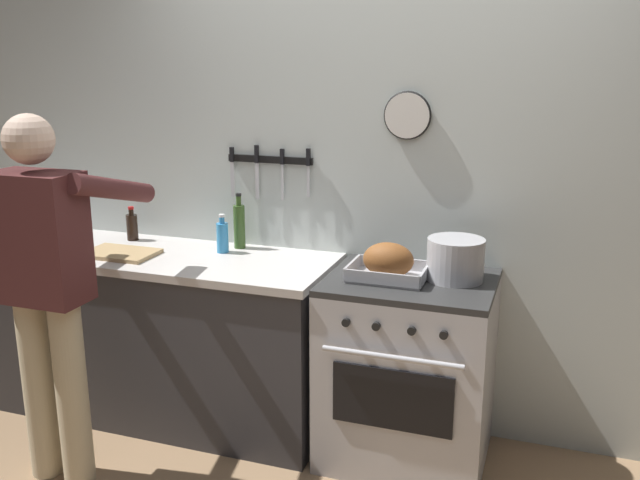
% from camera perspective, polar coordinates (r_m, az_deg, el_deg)
% --- Properties ---
extents(wall_back, '(6.00, 0.13, 2.60)m').
position_cam_1_polar(wall_back, '(3.49, 5.37, 5.18)').
color(wall_back, silver).
rests_on(wall_back, ground).
extents(counter_block, '(2.03, 0.65, 0.90)m').
position_cam_1_polar(counter_block, '(3.88, -13.94, -7.29)').
color(counter_block, '#38383D').
rests_on(counter_block, ground).
extents(stove, '(0.76, 0.67, 0.90)m').
position_cam_1_polar(stove, '(3.36, 7.19, -10.51)').
color(stove, '#BCBCC1').
rests_on(stove, ground).
extents(person_cook, '(0.51, 0.63, 1.66)m').
position_cam_1_polar(person_cook, '(3.23, -21.49, -2.96)').
color(person_cook, '#C6B793').
rests_on(person_cook, ground).
extents(roasting_pan, '(0.35, 0.26, 0.17)m').
position_cam_1_polar(roasting_pan, '(3.16, 5.62, -1.90)').
color(roasting_pan, '#B7B7BC').
rests_on(roasting_pan, stove).
extents(stock_pot, '(0.26, 0.26, 0.19)m').
position_cam_1_polar(stock_pot, '(3.19, 11.06, -1.57)').
color(stock_pot, '#B7B7BC').
rests_on(stock_pot, stove).
extents(cutting_board, '(0.36, 0.24, 0.02)m').
position_cam_1_polar(cutting_board, '(3.69, -16.06, -1.05)').
color(cutting_board, tan).
rests_on(cutting_board, counter_block).
extents(bottle_dish_soap, '(0.06, 0.06, 0.20)m').
position_cam_1_polar(bottle_dish_soap, '(3.61, -8.01, 0.27)').
color(bottle_dish_soap, '#338CCC').
rests_on(bottle_dish_soap, counter_block).
extents(bottle_olive_oil, '(0.06, 0.06, 0.29)m').
position_cam_1_polar(bottle_olive_oil, '(3.67, -6.64, 1.21)').
color(bottle_olive_oil, '#385623').
rests_on(bottle_olive_oil, counter_block).
extents(bottle_soy_sauce, '(0.06, 0.06, 0.19)m').
position_cam_1_polar(bottle_soy_sauce, '(3.96, -15.16, 1.09)').
color(bottle_soy_sauce, black).
rests_on(bottle_soy_sauce, counter_block).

